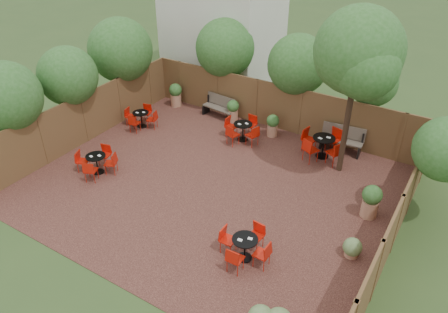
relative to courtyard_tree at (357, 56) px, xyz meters
The scene contains 13 objects.
ground 6.36m from the courtyard_tree, 136.03° to the right, with size 80.00×80.00×0.00m, color #354F23.
courtyard_paving 6.35m from the courtyard_tree, 136.03° to the right, with size 12.00×10.00×0.02m, color #311814.
fence_back 5.03m from the courtyard_tree, 152.80° to the left, with size 12.00×0.08×2.00m, color brown.
fence_left 10.46m from the courtyard_tree, 160.83° to the right, with size 0.08×10.00×2.00m, color brown.
fence_right 5.32m from the courtyard_tree, 51.25° to the right, with size 0.08×10.00×2.00m, color brown.
neighbour_building 9.20m from the courtyard_tree, 148.99° to the left, with size 5.00×4.00×8.00m, color beige.
overhang_foliage 6.76m from the courtyard_tree, behind, with size 15.51×10.71×2.76m.
courtyard_tree is the anchor object (origin of this frame).
park_bench_left 7.21m from the courtyard_tree, 167.14° to the left, with size 1.58×0.68×0.95m.
park_bench_right 4.01m from the courtyard_tree, 107.02° to the left, with size 1.69×0.69×1.02m.
bistro_tables 5.68m from the courtyard_tree, 153.65° to the right, with size 9.03×7.80×0.96m.
planters 5.12m from the courtyard_tree, behind, with size 10.58×3.91×1.12m.
low_shrubs 7.77m from the courtyard_tree, 80.53° to the right, with size 1.64×4.02×0.70m.
Camera 1 is at (6.81, -10.22, 8.90)m, focal length 35.11 mm.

